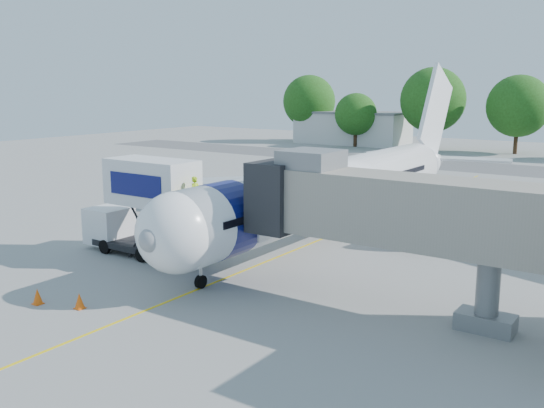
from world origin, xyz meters
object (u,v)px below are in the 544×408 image
Objects in this scene: aircraft at (340,188)px; ground_tug at (165,334)px; jet_bridge at (382,209)px; catering_hiloader at (144,208)px.

ground_tug is at bearing -79.44° from aircraft.
jet_bridge reaches higher than catering_hiloader.
aircraft is 4.44× the size of catering_hiloader.
ground_tug is (-4.32, -8.57, -3.63)m from jet_bridge.
jet_bridge is 3.66× the size of ground_tug.
catering_hiloader is at bearing -119.40° from aircraft.
catering_hiloader is (-14.26, -0.00, -1.58)m from jet_bridge.
ground_tug is at bearing -116.77° from jet_bridge.
jet_bridge is 14.35m from catering_hiloader.
aircraft is 20.15m from ground_tug.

